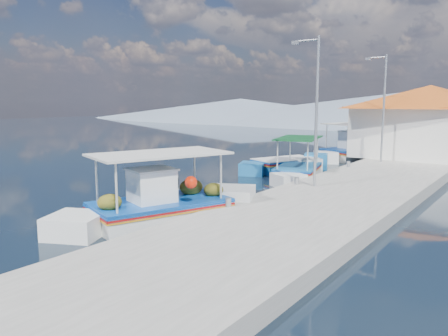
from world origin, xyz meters
The scene contains 10 objects.
ground centered at (0.00, 0.00, 0.00)m, with size 160.00×160.00×0.00m, color black.
quay centered at (5.90, 6.00, 0.25)m, with size 5.00×44.00×0.50m, color #ADA9A2.
bollards centered at (3.80, 5.25, 0.65)m, with size 0.20×17.20×0.30m.
main_caique centered at (2.02, -4.31, 0.50)m, with size 4.01×7.32×2.57m.
caique_green_canopy centered at (2.02, 5.80, 0.35)m, with size 2.94×6.10×2.36m.
caique_blue_hull centered at (0.30, 7.54, 0.31)m, with size 3.48×5.82×1.13m.
caique_far centered at (1.67, 14.87, 0.51)m, with size 4.03×7.34×2.74m.
harbor_building centered at (6.20, 15.00, 2.78)m, with size 10.49×10.49×4.40m.
lamp_post_near centered at (4.51, 2.00, 3.85)m, with size 1.21×0.14×6.00m.
lamp_post_far centered at (4.51, 11.00, 3.85)m, with size 1.21×0.14×6.00m.
Camera 1 is at (12.20, -14.92, 4.02)m, focal length 36.15 mm.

